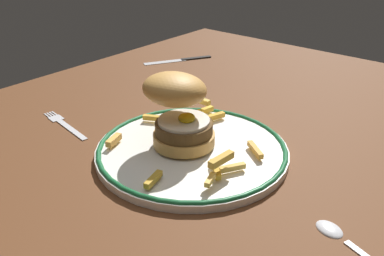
{
  "coord_description": "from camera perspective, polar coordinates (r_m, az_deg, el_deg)",
  "views": [
    {
      "loc": [
        -46.21,
        -38.6,
        33.37
      ],
      "look_at": [
        -2.22,
        -2.11,
        4.6
      ],
      "focal_mm": 39.55,
      "sensor_mm": 36.0,
      "label": 1
    }
  ],
  "objects": [
    {
      "name": "burger",
      "position": [
        0.64,
        -1.8,
        2.8
      ],
      "size": [
        11.19,
        12.1,
        11.72
      ],
      "color": "tan",
      "rests_on": "dinner_plate"
    },
    {
      "name": "spoon",
      "position": [
        0.53,
        19.28,
        -13.41
      ],
      "size": [
        6.06,
        13.1,
        0.9
      ],
      "color": "silver",
      "rests_on": "ground_plane"
    },
    {
      "name": "fries_pile",
      "position": [
        0.66,
        0.44,
        -1.24
      ],
      "size": [
        25.53,
        23.46,
        2.94
      ],
      "color": "gold",
      "rests_on": "dinner_plate"
    },
    {
      "name": "fork",
      "position": [
        0.79,
        -16.84,
        0.52
      ],
      "size": [
        3.66,
        14.44,
        0.36
      ],
      "color": "silver",
      "rests_on": "ground_plane"
    },
    {
      "name": "knife",
      "position": [
        1.1,
        -1.15,
        9.27
      ],
      "size": [
        16.34,
        10.29,
        0.7
      ],
      "color": "black",
      "rests_on": "ground_plane"
    },
    {
      "name": "ground_plane",
      "position": [
        0.7,
        -0.17,
        -3.71
      ],
      "size": [
        128.11,
        94.84,
        4.0
      ],
      "primitive_type": "cube",
      "color": "brown"
    },
    {
      "name": "dinner_plate",
      "position": [
        0.66,
        0.0,
        -2.93
      ],
      "size": [
        29.81,
        29.81,
        1.6
      ],
      "color": "white",
      "rests_on": "ground_plane"
    }
  ]
}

